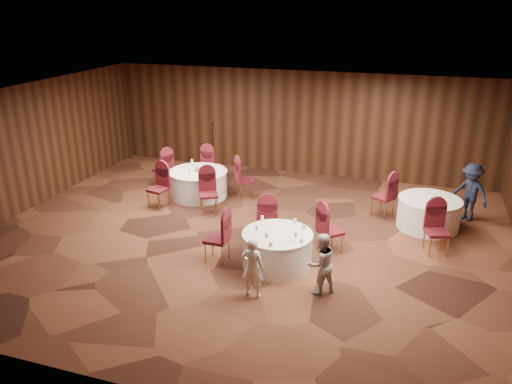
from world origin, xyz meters
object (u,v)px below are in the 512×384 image
(man_c, at_px, (470,192))
(table_main, at_px, (277,249))
(table_left, at_px, (198,183))
(woman_a, at_px, (253,268))
(mic_stand, at_px, (213,160))
(table_right, at_px, (428,213))
(woman_b, at_px, (321,264))

(man_c, bearing_deg, table_main, -101.57)
(table_left, bearing_deg, woman_a, -55.11)
(mic_stand, bearing_deg, table_left, -81.10)
(table_right, bearing_deg, woman_b, -117.79)
(table_right, xyz_separation_m, woman_b, (-1.92, -3.65, 0.23))
(table_left, height_order, mic_stand, mic_stand)
(table_main, relative_size, woman_a, 1.23)
(table_left, xyz_separation_m, woman_b, (4.19, -3.84, 0.23))
(table_main, distance_m, mic_stand, 5.98)
(table_left, distance_m, woman_a, 5.31)
(mic_stand, bearing_deg, table_main, -54.93)
(table_left, distance_m, mic_stand, 1.80)
(mic_stand, bearing_deg, woman_b, -51.48)
(table_left, height_order, table_right, same)
(table_right, distance_m, woman_a, 5.18)
(mic_stand, xyz_separation_m, woman_a, (3.31, -6.12, 0.10))
(table_left, relative_size, woman_a, 1.36)
(mic_stand, xyz_separation_m, woman_b, (4.47, -5.61, 0.11))
(table_right, distance_m, mic_stand, 6.69)
(woman_b, bearing_deg, woman_a, -19.17)
(mic_stand, relative_size, woman_b, 1.38)
(table_right, distance_m, woman_b, 4.13)
(table_main, xyz_separation_m, table_right, (2.96, 2.93, 0.00))
(woman_a, xyz_separation_m, man_c, (4.02, 4.96, 0.14))
(table_main, xyz_separation_m, table_left, (-3.16, 3.12, 0.00))
(table_main, height_order, table_left, same)
(table_left, bearing_deg, mic_stand, 98.90)
(table_main, xyz_separation_m, woman_b, (1.03, -0.72, 0.23))
(table_left, bearing_deg, woman_b, -42.49)
(table_main, bearing_deg, woman_a, -95.77)
(mic_stand, height_order, woman_b, mic_stand)
(mic_stand, bearing_deg, table_right, -17.09)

